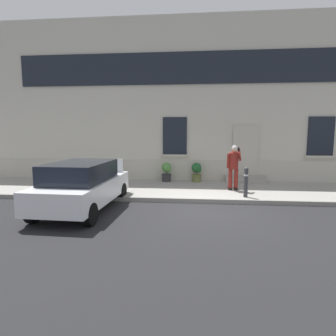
% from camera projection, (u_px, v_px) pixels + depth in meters
% --- Properties ---
extents(ground_plane, '(80.00, 80.00, 0.00)m').
position_uv_depth(ground_plane, '(202.00, 211.00, 8.74)').
color(ground_plane, '#232326').
extents(sidewalk, '(24.00, 3.60, 0.15)m').
position_uv_depth(sidewalk, '(201.00, 190.00, 11.49)').
color(sidewalk, '#99968E').
rests_on(sidewalk, ground).
extents(curb_edge, '(24.00, 0.12, 0.15)m').
position_uv_depth(curb_edge, '(202.00, 201.00, 9.65)').
color(curb_edge, gray).
rests_on(curb_edge, ground).
extents(building_facade, '(24.00, 1.52, 7.50)m').
position_uv_depth(building_facade, '(201.00, 103.00, 13.47)').
color(building_facade, beige).
rests_on(building_facade, ground).
extents(entrance_stoop, '(1.79, 0.64, 0.32)m').
position_uv_depth(entrance_stoop, '(245.00, 179.00, 12.78)').
color(entrance_stoop, '#9E998E').
rests_on(entrance_stoop, sidewalk).
extents(hatchback_car_white, '(1.90, 4.12, 1.50)m').
position_uv_depth(hatchback_car_white, '(83.00, 185.00, 8.73)').
color(hatchback_car_white, white).
rests_on(hatchback_car_white, ground).
extents(bollard_near_person, '(0.15, 0.15, 1.04)m').
position_uv_depth(bollard_near_person, '(246.00, 181.00, 9.83)').
color(bollard_near_person, '#333338').
rests_on(bollard_near_person, sidewalk).
extents(person_on_phone, '(0.51, 0.51, 1.74)m').
position_uv_depth(person_on_phone, '(234.00, 165.00, 10.90)').
color(person_on_phone, maroon).
rests_on(person_on_phone, sidewalk).
extents(planter_cream, '(0.44, 0.44, 0.86)m').
position_uv_depth(planter_cream, '(108.00, 171.00, 13.23)').
color(planter_cream, beige).
rests_on(planter_cream, sidewalk).
extents(planter_charcoal, '(0.44, 0.44, 0.86)m').
position_uv_depth(planter_charcoal, '(167.00, 171.00, 12.92)').
color(planter_charcoal, '#2D2D30').
rests_on(planter_charcoal, sidewalk).
extents(planter_olive, '(0.44, 0.44, 0.86)m').
position_uv_depth(planter_olive, '(197.00, 172.00, 12.83)').
color(planter_olive, '#606B38').
rests_on(planter_olive, sidewalk).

